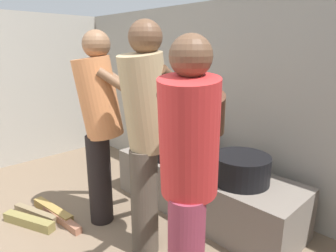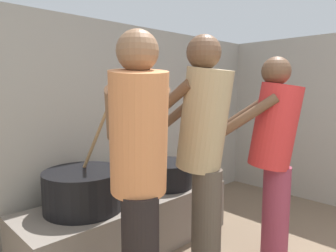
% 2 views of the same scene
% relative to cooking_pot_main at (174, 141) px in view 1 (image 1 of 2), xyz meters
% --- Properties ---
extents(block_enclosure_rear, '(5.03, 0.20, 1.93)m').
position_rel_cooking_pot_main_xyz_m(block_enclosure_rear, '(0.29, 0.49, 0.37)').
color(block_enclosure_rear, '#9E998E').
rests_on(block_enclosure_rear, ground_plane).
extents(hearth_ledge, '(1.81, 0.60, 0.44)m').
position_rel_cooking_pot_main_xyz_m(hearth_ledge, '(0.41, -0.03, -0.37)').
color(hearth_ledge, slate).
rests_on(hearth_ledge, ground_plane).
extents(cooking_pot_main, '(0.58, 0.58, 0.74)m').
position_rel_cooking_pot_main_xyz_m(cooking_pot_main, '(0.00, 0.00, 0.00)').
color(cooking_pot_main, black).
rests_on(cooking_pot_main, hearth_ledge).
extents(cooking_pot_secondary, '(0.46, 0.46, 0.22)m').
position_rel_cooking_pot_main_xyz_m(cooking_pot_secondary, '(0.81, -0.06, -0.03)').
color(cooking_pot_secondary, black).
rests_on(cooking_pot_secondary, hearth_ledge).
extents(cook_in_red_shirt, '(0.63, 0.72, 1.56)m').
position_rel_cooking_pot_main_xyz_m(cook_in_red_shirt, '(1.04, -0.95, 0.30)').
color(cook_in_red_shirt, '#8C3347').
rests_on(cook_in_red_shirt, ground_plane).
extents(cook_in_orange_shirt, '(0.64, 0.74, 1.63)m').
position_rel_cooking_pot_main_xyz_m(cook_in_orange_shirt, '(-0.09, -0.77, 0.34)').
color(cook_in_orange_shirt, black).
rests_on(cook_in_orange_shirt, ground_plane).
extents(cook_in_tan_shirt, '(0.38, 0.71, 1.67)m').
position_rel_cooking_pot_main_xyz_m(cook_in_tan_shirt, '(0.47, -0.74, 0.37)').
color(cook_in_tan_shirt, '#4C4238').
rests_on(cook_in_tan_shirt, ground_plane).
extents(firewood_pile, '(0.79, 0.44, 0.08)m').
position_rel_cooking_pot_main_xyz_m(firewood_pile, '(-0.48, -1.17, -0.55)').
color(firewood_pile, olive).
rests_on(firewood_pile, ground_plane).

